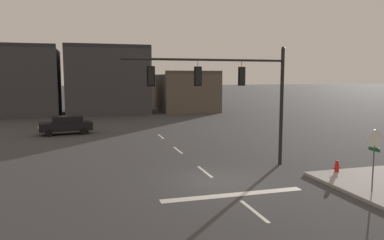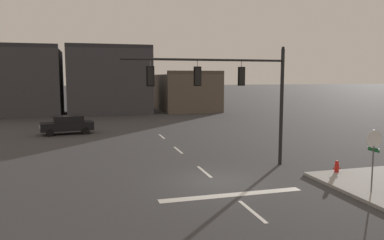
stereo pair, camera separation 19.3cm
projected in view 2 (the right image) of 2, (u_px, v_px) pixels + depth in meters
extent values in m
plane|color=#353538|center=(217.00, 182.00, 17.63)|extent=(400.00, 400.00, 0.00)
cube|color=silver|center=(232.00, 195.00, 15.71)|extent=(6.40, 0.50, 0.01)
cube|color=silver|center=(252.00, 211.00, 13.80)|extent=(0.16, 2.40, 0.01)
cube|color=silver|center=(204.00, 172.00, 19.54)|extent=(0.16, 2.40, 0.01)
cube|color=silver|center=(178.00, 150.00, 25.28)|extent=(0.16, 2.40, 0.01)
cube|color=silver|center=(162.00, 136.00, 31.02)|extent=(0.16, 2.40, 0.01)
cylinder|color=black|center=(281.00, 108.00, 20.81)|extent=(0.20, 0.20, 6.56)
cylinder|color=black|center=(206.00, 60.00, 19.28)|extent=(8.97, 0.17, 0.12)
sphere|color=black|center=(283.00, 48.00, 20.42)|extent=(0.18, 0.18, 0.18)
cylinder|color=#56565B|center=(241.00, 65.00, 19.85)|extent=(0.03, 0.03, 0.35)
cube|color=black|center=(241.00, 76.00, 19.92)|extent=(0.30, 0.24, 0.90)
sphere|color=green|center=(240.00, 71.00, 20.02)|extent=(0.20, 0.20, 0.20)
sphere|color=#2D2314|center=(240.00, 76.00, 20.05)|extent=(0.20, 0.20, 0.20)
sphere|color=black|center=(240.00, 81.00, 20.08)|extent=(0.20, 0.20, 0.20)
cube|color=black|center=(241.00, 76.00, 19.91)|extent=(0.42, 0.03, 1.02)
cylinder|color=#56565B|center=(197.00, 64.00, 19.18)|extent=(0.03, 0.03, 0.35)
cube|color=black|center=(197.00, 76.00, 19.25)|extent=(0.30, 0.24, 0.90)
sphere|color=green|center=(197.00, 71.00, 19.34)|extent=(0.20, 0.20, 0.20)
sphere|color=#2D2314|center=(197.00, 76.00, 19.37)|extent=(0.20, 0.20, 0.20)
sphere|color=black|center=(197.00, 82.00, 19.41)|extent=(0.20, 0.20, 0.20)
cube|color=black|center=(197.00, 76.00, 19.23)|extent=(0.42, 0.03, 1.02)
cylinder|color=#56565B|center=(150.00, 64.00, 18.50)|extent=(0.03, 0.03, 0.35)
cube|color=black|center=(150.00, 76.00, 18.57)|extent=(0.30, 0.24, 0.90)
sphere|color=green|center=(150.00, 71.00, 18.66)|extent=(0.20, 0.20, 0.20)
sphere|color=#2D2314|center=(150.00, 76.00, 18.70)|extent=(0.20, 0.20, 0.20)
sphere|color=black|center=(150.00, 82.00, 18.73)|extent=(0.20, 0.20, 0.20)
cube|color=black|center=(150.00, 76.00, 18.55)|extent=(0.42, 0.03, 1.02)
cylinder|color=#56565B|center=(372.00, 171.00, 15.46)|extent=(0.06, 0.06, 2.15)
cylinder|color=white|center=(374.00, 139.00, 15.30)|extent=(0.76, 0.03, 0.76)
cylinder|color=#B21414|center=(374.00, 139.00, 15.31)|extent=(0.68, 0.03, 0.68)
cube|color=#19592D|center=(374.00, 150.00, 15.35)|extent=(0.02, 0.64, 0.16)
cube|color=black|center=(67.00, 126.00, 32.28)|extent=(4.61, 2.39, 0.70)
cube|color=black|center=(69.00, 119.00, 32.26)|extent=(2.66, 1.93, 0.56)
cube|color=#2D3842|center=(59.00, 120.00, 31.96)|extent=(0.46, 1.54, 0.47)
cube|color=#2D3842|center=(82.00, 119.00, 32.73)|extent=(0.43, 1.54, 0.46)
cylinder|color=black|center=(50.00, 133.00, 30.97)|extent=(0.66, 0.31, 0.64)
cylinder|color=black|center=(49.00, 130.00, 32.52)|extent=(0.66, 0.31, 0.64)
cylinder|color=black|center=(86.00, 131.00, 32.12)|extent=(0.66, 0.31, 0.64)
cylinder|color=black|center=(83.00, 128.00, 33.67)|extent=(0.66, 0.31, 0.64)
sphere|color=silver|center=(40.00, 128.00, 30.89)|extent=(0.16, 0.16, 0.16)
sphere|color=silver|center=(40.00, 126.00, 31.93)|extent=(0.16, 0.16, 0.16)
cube|color=maroon|center=(92.00, 124.00, 33.13)|extent=(0.23, 1.36, 0.12)
cylinder|color=red|center=(337.00, 169.00, 18.85)|extent=(0.22, 0.22, 0.55)
cylinder|color=red|center=(336.00, 174.00, 18.88)|extent=(0.30, 0.30, 0.10)
sphere|color=red|center=(337.00, 163.00, 18.81)|extent=(0.20, 0.20, 0.20)
cylinder|color=red|center=(334.00, 168.00, 18.81)|extent=(0.10, 0.08, 0.08)
cylinder|color=red|center=(339.00, 168.00, 18.89)|extent=(0.10, 0.08, 0.08)
cube|color=#38383D|center=(15.00, 83.00, 47.37)|extent=(11.53, 8.06, 8.51)
cube|color=#2B2B30|center=(6.00, 45.00, 43.28)|extent=(11.53, 0.60, 0.50)
cube|color=#38383D|center=(110.00, 82.00, 50.54)|extent=(10.94, 8.02, 8.65)
cube|color=#2B2B30|center=(110.00, 46.00, 46.45)|extent=(10.94, 0.60, 0.50)
cube|color=brown|center=(184.00, 92.00, 56.30)|extent=(7.94, 13.37, 5.34)
cube|color=#493F35|center=(196.00, 72.00, 49.85)|extent=(7.94, 0.60, 0.50)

